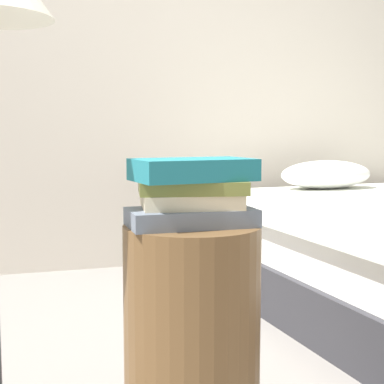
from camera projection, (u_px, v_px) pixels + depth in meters
name	position (u px, v px, depth m)	size (l,w,h in m)	color
wall_back	(89.00, 38.00, 3.20)	(7.00, 0.08, 2.60)	silver
side_table	(192.00, 339.00, 1.40)	(0.33, 0.33, 0.56)	brown
book_slate	(191.00, 217.00, 1.36)	(0.30, 0.15, 0.04)	slate
book_cream	(189.00, 200.00, 1.37)	(0.23, 0.17, 0.03)	beige
book_olive	(191.00, 187.00, 1.36)	(0.25, 0.15, 0.03)	olive
book_teal	(194.00, 170.00, 1.35)	(0.28, 0.16, 0.05)	#1E727F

